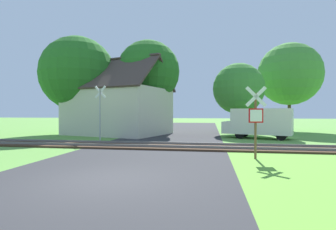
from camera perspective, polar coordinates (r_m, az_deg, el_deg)
The scene contains 11 objects.
ground_plane at distance 7.93m, azimuth -13.81°, elevation -13.74°, with size 160.00×160.00×0.00m, color #5B933D.
road_asphalt at distance 9.75m, azimuth -9.11°, elevation -11.00°, with size 7.64×80.00×0.01m, color #2D2D30.
rail_track at distance 14.85m, azimuth -2.54°, elevation -6.77°, with size 60.00×2.60×0.22m.
stop_sign_near at distance 11.58m, azimuth 18.55°, elevation -0.59°, with size 0.88×0.17×3.06m.
crossing_sign_far at distance 18.56m, azimuth -14.59°, elevation 1.24°, with size 0.87×0.18×3.80m.
house at distance 23.93m, azimuth -10.74°, elevation 1.17°, with size 9.92×8.65×6.89m.
tree_center at distance 25.02m, azimuth -4.31°, elevation 9.32°, with size 5.89×5.89×8.72m.
tree_right at distance 25.10m, azimuth 15.10°, elevation 5.54°, with size 4.69×4.69×6.49m.
tree_far at distance 30.78m, azimuth 24.93°, elevation 8.05°, with size 6.54×6.54×9.26m.
tree_left at distance 25.76m, azimuth -19.04°, elevation 8.48°, with size 6.79×6.79×8.91m.
mail_truck at distance 20.72m, azimuth 19.22°, elevation -1.44°, with size 5.24×3.39×2.24m.
Camera 1 is at (3.01, -7.06, 1.96)m, focal length 28.00 mm.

